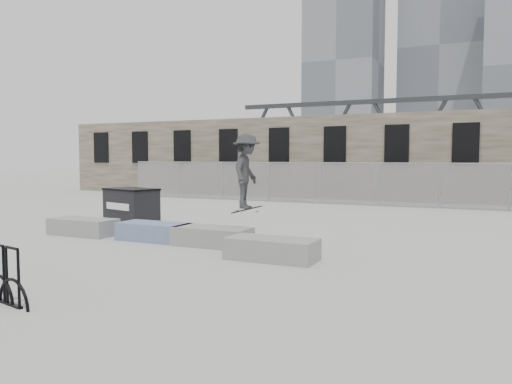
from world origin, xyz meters
TOP-DOWN VIEW (x-y plane):
  - ground at (0.00, 0.00)m, footprint 120.00×120.00m
  - stone_wall at (0.00, 16.24)m, footprint 36.00×2.58m
  - chainlink_fence at (-0.00, 12.50)m, footprint 22.06×0.06m
  - planter_far_left at (-3.21, 0.10)m, footprint 2.00×0.90m
  - planter_center_left at (-0.74, 0.20)m, footprint 2.00×0.90m
  - planter_center_right at (1.10, 0.15)m, footprint 2.00×0.90m
  - planter_offset at (3.16, -0.81)m, footprint 2.00×0.90m
  - dumpster at (-3.60, 2.75)m, footprint 2.06×1.55m
  - skyline_towers at (-1.01, 93.81)m, footprint 58.00×28.00m
  - skateboarder at (1.81, 0.69)m, footprint 0.91×1.34m

SIDE VIEW (x-z plane):
  - ground at x=0.00m, z-range 0.00..0.00m
  - planter_far_left at x=-3.21m, z-range 0.02..0.51m
  - planter_center_left at x=-0.74m, z-range 0.02..0.51m
  - planter_center_right at x=1.10m, z-range 0.02..0.51m
  - planter_offset at x=3.16m, z-range 0.02..0.51m
  - dumpster at x=-3.60m, z-range 0.01..1.21m
  - chainlink_fence at x=0.00m, z-range 0.03..2.05m
  - skateboarder at x=1.81m, z-range 0.87..2.94m
  - stone_wall at x=0.00m, z-range 0.01..4.51m
  - skyline_towers at x=-1.01m, z-range -3.21..44.79m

